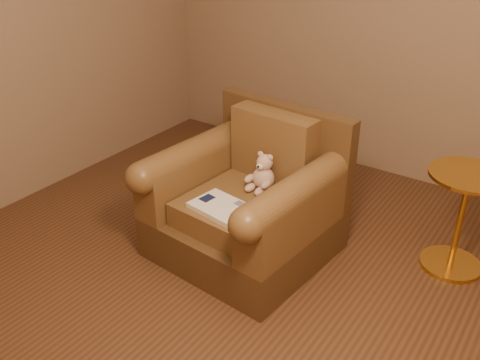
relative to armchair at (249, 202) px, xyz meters
The scene contains 5 objects.
floor 0.65m from the armchair, 59.76° to the right, with size 4.00×4.00×0.00m, color #53311C.
armchair is the anchor object (origin of this frame).
teddy_bear 0.19m from the armchair, 59.35° to the left, with size 0.17×0.19×0.23m.
guidebook 0.29m from the armchair, 86.24° to the right, with size 0.42×0.29×0.03m.
side_table 1.22m from the armchair, 25.65° to the left, with size 0.45×0.45×0.62m.
Camera 1 is at (1.25, -1.83, 1.96)m, focal length 40.00 mm.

